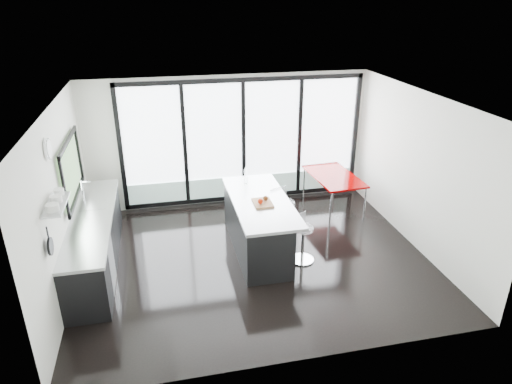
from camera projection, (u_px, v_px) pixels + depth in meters
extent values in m
cube|color=black|center=(254.00, 258.00, 8.07)|extent=(6.00, 5.00, 0.00)
cube|color=white|center=(254.00, 101.00, 6.94)|extent=(6.00, 5.00, 0.00)
cube|color=silver|center=(229.00, 141.00, 9.74)|extent=(6.00, 0.00, 2.80)
cube|color=white|center=(243.00, 141.00, 9.77)|extent=(5.00, 0.02, 2.50)
cube|color=gray|center=(244.00, 185.00, 10.15)|extent=(5.00, 0.02, 0.44)
cube|color=black|center=(185.00, 145.00, 9.49)|extent=(0.08, 0.04, 2.50)
cube|color=black|center=(244.00, 141.00, 9.73)|extent=(0.08, 0.04, 2.50)
cube|color=black|center=(300.00, 137.00, 9.98)|extent=(0.08, 0.04, 2.50)
cube|color=silver|center=(300.00, 269.00, 5.27)|extent=(6.00, 0.00, 2.80)
cube|color=silver|center=(61.00, 203.00, 6.91)|extent=(0.00, 5.00, 2.80)
cube|color=#56794C|center=(70.00, 169.00, 7.64)|extent=(0.02, 1.60, 0.90)
cube|color=#AAADAF|center=(56.00, 204.00, 6.04)|extent=(0.25, 0.80, 0.03)
cylinder|color=white|center=(48.00, 149.00, 6.27)|extent=(0.04, 0.30, 0.30)
cylinder|color=black|center=(50.00, 246.00, 5.83)|extent=(0.03, 0.24, 0.24)
cube|color=silver|center=(419.00, 172.00, 8.10)|extent=(0.00, 5.00, 2.80)
cube|color=black|center=(95.00, 242.00, 7.73)|extent=(0.65, 3.20, 0.87)
cube|color=#AAADAF|center=(91.00, 218.00, 7.54)|extent=(0.69, 3.24, 0.05)
cube|color=#AAADAF|center=(94.00, 206.00, 7.99)|extent=(0.45, 0.48, 0.06)
cylinder|color=silver|center=(83.00, 194.00, 7.86)|extent=(0.02, 0.02, 0.44)
cube|color=#AAADAF|center=(112.00, 265.00, 7.12)|extent=(0.03, 0.60, 0.80)
cube|color=black|center=(256.00, 226.00, 8.22)|extent=(0.79, 2.31, 0.91)
cube|color=#AAADAF|center=(261.00, 201.00, 8.04)|extent=(1.00, 2.37, 0.05)
cube|color=#A7754C|center=(263.00, 203.00, 7.88)|extent=(0.32, 0.42, 0.03)
sphere|color=#9F1700|center=(260.00, 201.00, 7.80)|extent=(0.09, 0.09, 0.09)
sphere|color=#4F250A|center=(266.00, 198.00, 7.92)|extent=(0.09, 0.09, 0.09)
cylinder|color=silver|center=(246.00, 176.00, 8.65)|extent=(0.07, 0.07, 0.29)
cylinder|color=silver|center=(303.00, 244.00, 7.89)|extent=(0.54, 0.54, 0.66)
cylinder|color=silver|center=(283.00, 220.00, 8.59)|extent=(0.63, 0.63, 0.77)
cube|color=#7D0000|center=(333.00, 193.00, 9.70)|extent=(0.96, 1.55, 0.80)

